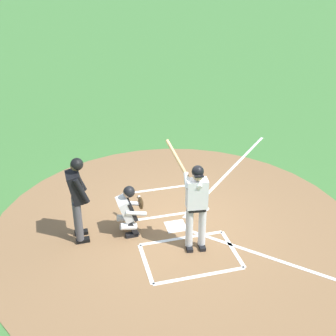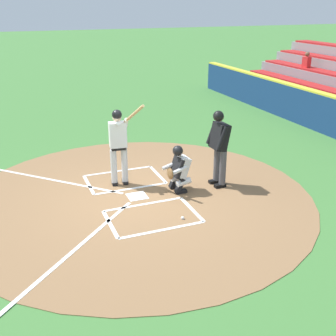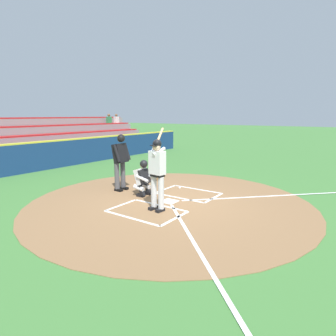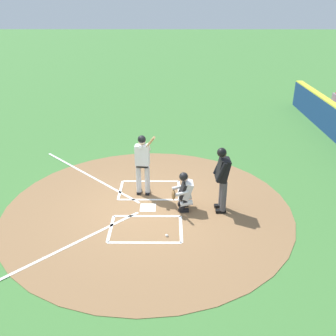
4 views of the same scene
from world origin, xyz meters
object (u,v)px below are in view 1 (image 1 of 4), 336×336
catcher (129,209)px  batter (196,202)px  plate_umpire (77,194)px  baseball (139,197)px

catcher → batter: bearing=53.9°
batter → plate_umpire: 2.37m
batter → baseball: batter is taller
catcher → baseball: size_ratio=15.27×
catcher → plate_umpire: size_ratio=0.61×
batter → plate_umpire: batter is taller
catcher → plate_umpire: 1.13m
batter → plate_umpire: size_ratio=1.14×
batter → baseball: size_ratio=28.76×
catcher → baseball: bearing=160.7°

